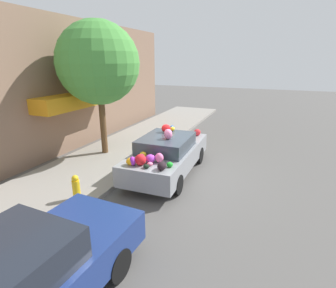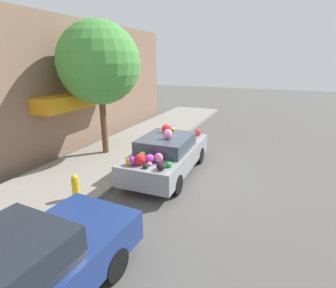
{
  "view_description": "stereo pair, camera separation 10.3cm",
  "coord_description": "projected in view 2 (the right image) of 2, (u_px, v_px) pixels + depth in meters",
  "views": [
    {
      "loc": [
        -7.68,
        -3.11,
        3.73
      ],
      "look_at": [
        0.0,
        0.08,
        1.05
      ],
      "focal_mm": 28.0,
      "sensor_mm": 36.0,
      "label": 1
    },
    {
      "loc": [
        -7.64,
        -3.2,
        3.73
      ],
      "look_at": [
        0.0,
        0.08,
        1.05
      ],
      "focal_mm": 28.0,
      "sensor_mm": 36.0,
      "label": 2
    }
  ],
  "objects": [
    {
      "name": "building_facade",
      "position": [
        53.0,
        89.0,
        10.09
      ],
      "size": [
        18.0,
        1.2,
        5.39
      ],
      "color": "#846651",
      "rests_on": "ground"
    },
    {
      "name": "sidewalk_curb",
      "position": [
        105.0,
        160.0,
        10.02
      ],
      "size": [
        24.0,
        3.2,
        0.14
      ],
      "color": "gray",
      "rests_on": "ground"
    },
    {
      "name": "fire_hydrant",
      "position": [
        76.0,
        187.0,
        7.0
      ],
      "size": [
        0.2,
        0.2,
        0.7
      ],
      "color": "gold",
      "rests_on": "sidewalk_curb"
    },
    {
      "name": "ground_plane",
      "position": [
        170.0,
        173.0,
        9.03
      ],
      "size": [
        60.0,
        60.0,
        0.0
      ],
      "primitive_type": "plane",
      "color": "#565451"
    },
    {
      "name": "art_car",
      "position": [
        167.0,
        154.0,
        8.78
      ],
      "size": [
        4.26,
        1.85,
        1.68
      ],
      "rotation": [
        0.0,
        0.0,
        0.03
      ],
      "color": "gray",
      "rests_on": "ground"
    },
    {
      "name": "street_tree",
      "position": [
        99.0,
        63.0,
        9.63
      ],
      "size": [
        3.03,
        3.03,
        4.99
      ],
      "color": "brown",
      "rests_on": "sidewalk_curb"
    }
  ]
}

